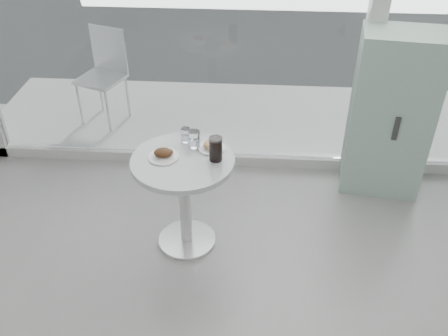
# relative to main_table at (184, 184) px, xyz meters

# --- Properties ---
(main_table) EXTENTS (0.72, 0.72, 0.77)m
(main_table) POSITION_rel_main_table_xyz_m (0.00, 0.00, 0.00)
(main_table) COLOR silver
(main_table) RESTS_ON ground
(patio_deck) EXTENTS (5.60, 1.60, 0.05)m
(patio_deck) POSITION_rel_main_table_xyz_m (0.50, 1.90, -0.53)
(patio_deck) COLOR white
(patio_deck) RESTS_ON ground
(mint_cabinet) EXTENTS (0.70, 0.51, 1.40)m
(mint_cabinet) POSITION_rel_main_table_xyz_m (1.59, 0.86, 0.15)
(mint_cabinet) COLOR #83A795
(mint_cabinet) RESTS_ON ground
(patio_chair) EXTENTS (0.53, 0.53, 0.95)m
(patio_chair) POSITION_rel_main_table_xyz_m (-1.06, 1.80, 0.04)
(patio_chair) COLOR silver
(patio_chair) RESTS_ON patio_deck
(plate_fritter) EXTENTS (0.21, 0.21, 0.07)m
(plate_fritter) POSITION_rel_main_table_xyz_m (-0.13, 0.01, 0.25)
(plate_fritter) COLOR white
(plate_fritter) RESTS_ON main_table
(plate_donut) EXTENTS (0.19, 0.19, 0.05)m
(plate_donut) POSITION_rel_main_table_xyz_m (0.19, 0.14, 0.24)
(plate_donut) COLOR white
(plate_donut) RESTS_ON main_table
(water_tumbler_a) EXTENTS (0.07, 0.07, 0.11)m
(water_tumbler_a) POSITION_rel_main_table_xyz_m (-0.01, 0.22, 0.27)
(water_tumbler_a) COLOR white
(water_tumbler_a) RESTS_ON main_table
(water_tumbler_b) EXTENTS (0.08, 0.08, 0.13)m
(water_tumbler_b) POSITION_rel_main_table_xyz_m (0.07, 0.16, 0.28)
(water_tumbler_b) COLOR white
(water_tumbler_b) RESTS_ON main_table
(cola_glass) EXTENTS (0.09, 0.09, 0.17)m
(cola_glass) POSITION_rel_main_table_xyz_m (0.23, 0.01, 0.30)
(cola_glass) COLOR white
(cola_glass) RESTS_ON main_table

